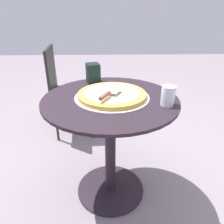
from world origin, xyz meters
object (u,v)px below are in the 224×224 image
patio_table (110,131)px  napkin_dispenser (93,73)px  drinking_cup (168,96)px  patio_chair_far (65,86)px  pizza_on_tray (112,95)px  pizza_server (109,93)px

patio_table → napkin_dispenser: bearing=21.6°
patio_table → napkin_dispenser: 0.44m
drinking_cup → patio_chair_far: patio_chair_far is taller
patio_chair_far → patio_table: bearing=-153.1°
pizza_on_tray → patio_chair_far: (0.86, 0.46, -0.25)m
napkin_dispenser → pizza_server: bearing=1.6°
patio_table → patio_chair_far: patio_chair_far is taller
drinking_cup → napkin_dispenser: bearing=47.0°
pizza_on_tray → napkin_dispenser: napkin_dispenser is taller
patio_table → drinking_cup: bearing=-109.5°
napkin_dispenser → patio_chair_far: 0.73m
napkin_dispenser → pizza_on_tray: bearing=8.6°
patio_table → pizza_on_tray: 0.25m
pizza_server → patio_chair_far: size_ratio=0.23×
drinking_cup → patio_chair_far: size_ratio=0.12×
pizza_on_tray → pizza_server: size_ratio=2.19×
pizza_server → drinking_cup: 0.33m
napkin_dispenser → patio_chair_far: bearing=-166.4°
patio_table → patio_chair_far: 0.98m
napkin_dispenser → patio_chair_far: patio_chair_far is taller
pizza_server → pizza_on_tray: bearing=-16.6°
pizza_server → patio_chair_far: (0.93, 0.44, -0.28)m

